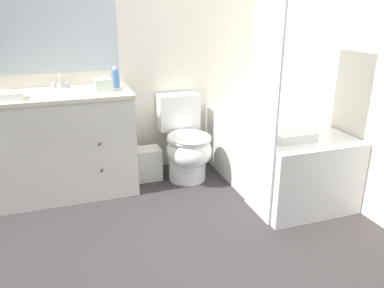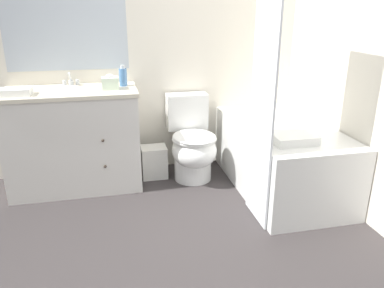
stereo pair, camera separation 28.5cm
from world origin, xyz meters
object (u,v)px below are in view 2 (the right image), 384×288
at_px(vanity_cabinet, 75,138).
at_px(bathtub, 280,156).
at_px(hand_towel_folded, 15,92).
at_px(sink_faucet, 71,81).
at_px(soap_dispenser, 123,77).
at_px(bath_towel_folded, 293,138).
at_px(wastebasket, 154,162).
at_px(tissue_box, 110,83).
at_px(toilet, 192,145).

xyz_separation_m(vanity_cabinet, bathtub, (1.72, -0.42, -0.15)).
relative_size(bathtub, hand_towel_folded, 5.83).
height_order(sink_faucet, bathtub, sink_faucet).
xyz_separation_m(bathtub, soap_dispenser, (-1.28, 0.49, 0.65)).
bearing_deg(bathtub, vanity_cabinet, 166.21).
bearing_deg(bathtub, hand_towel_folded, 172.11).
bearing_deg(bath_towel_folded, hand_towel_folded, 160.76).
bearing_deg(sink_faucet, soap_dispenser, -17.49).
height_order(sink_faucet, wastebasket, sink_faucet).
xyz_separation_m(vanity_cabinet, wastebasket, (0.68, 0.03, -0.29)).
relative_size(sink_faucet, tissue_box, 1.06).
xyz_separation_m(sink_faucet, wastebasket, (0.68, -0.18, -0.75)).
distance_m(tissue_box, hand_towel_folded, 0.73).
distance_m(sink_faucet, soap_dispenser, 0.47).
xyz_separation_m(hand_towel_folded, bath_towel_folded, (1.99, -0.70, -0.29)).
relative_size(vanity_cabinet, soap_dispenser, 6.15).
relative_size(wastebasket, soap_dispenser, 1.65).
bearing_deg(hand_towel_folded, soap_dispenser, 13.43).
bearing_deg(bathtub, bath_towel_folded, -106.09).
bearing_deg(vanity_cabinet, sink_faucet, 90.00).
relative_size(soap_dispenser, hand_towel_folded, 0.74).
xyz_separation_m(vanity_cabinet, bath_towel_folded, (1.61, -0.83, 0.16)).
xyz_separation_m(wastebasket, soap_dispenser, (-0.23, 0.04, 0.79)).
bearing_deg(sink_faucet, hand_towel_folded, -138.81).
distance_m(bathtub, bath_towel_folded, 0.52).
bearing_deg(vanity_cabinet, wastebasket, 2.38).
relative_size(vanity_cabinet, sink_faucet, 7.72).
relative_size(sink_faucet, wastebasket, 0.48).
bearing_deg(toilet, wastebasket, 163.15).
relative_size(soap_dispenser, bath_towel_folded, 0.57).
bearing_deg(bathtub, wastebasket, 156.59).
height_order(sink_faucet, tissue_box, same).
relative_size(toilet, bath_towel_folded, 2.38).
bearing_deg(soap_dispenser, bath_towel_folded, -37.65).
distance_m(vanity_cabinet, soap_dispenser, 0.67).
relative_size(bathtub, bath_towel_folded, 4.49).
distance_m(hand_towel_folded, bath_towel_folded, 2.13).
height_order(wastebasket, bath_towel_folded, bath_towel_folded).
relative_size(toilet, bathtub, 0.53).
xyz_separation_m(sink_faucet, toilet, (1.02, -0.28, -0.57)).
relative_size(hand_towel_folded, bath_towel_folded, 0.77).
height_order(wastebasket, tissue_box, tissue_box).
distance_m(sink_faucet, wastebasket, 1.03).
distance_m(toilet, hand_towel_folded, 1.52).
height_order(bathtub, tissue_box, tissue_box).
relative_size(sink_faucet, hand_towel_folded, 0.59).
bearing_deg(toilet, hand_towel_folded, -177.75).
bearing_deg(soap_dispenser, vanity_cabinet, -171.26).
relative_size(sink_faucet, soap_dispenser, 0.80).
bearing_deg(vanity_cabinet, toilet, -4.21).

